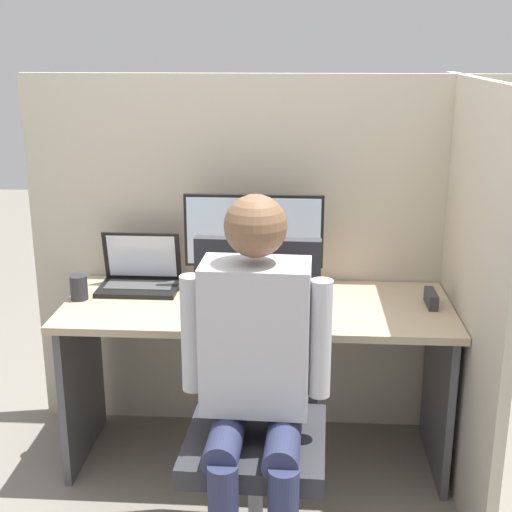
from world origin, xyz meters
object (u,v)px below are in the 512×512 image
object	(u,v)px
office_chair	(256,400)
person	(255,368)
monitor	(254,234)
stapler	(431,299)
paper_box	(254,283)
laptop	(140,278)
pen_cup	(79,288)
carrot_toy	(220,311)

from	to	relation	value
office_chair	person	size ratio (longest dim) A/B	0.84
monitor	stapler	xyz separation A→B (m)	(0.73, -0.14, -0.22)
paper_box	stapler	distance (m)	0.74
monitor	laptop	distance (m)	0.53
pen_cup	monitor	bearing A→B (deg)	12.54
person	pen_cup	size ratio (longest dim) A/B	12.78
monitor	person	size ratio (longest dim) A/B	0.45
carrot_toy	office_chair	size ratio (longest dim) A/B	0.14
laptop	pen_cup	xyz separation A→B (m)	(-0.22, -0.15, 0.00)
laptop	pen_cup	world-z (taller)	laptop
person	carrot_toy	bearing A→B (deg)	107.41
monitor	laptop	world-z (taller)	monitor
paper_box	stapler	xyz separation A→B (m)	(0.73, -0.14, -0.00)
paper_box	office_chair	bearing A→B (deg)	-85.36
carrot_toy	office_chair	distance (m)	0.46
carrot_toy	office_chair	xyz separation A→B (m)	(0.17, -0.39, -0.17)
paper_box	laptop	world-z (taller)	laptop
paper_box	stapler	bearing A→B (deg)	-10.62
carrot_toy	pen_cup	xyz separation A→B (m)	(-0.60, 0.16, 0.03)
person	pen_cup	distance (m)	1.05
person	monitor	bearing A→B (deg)	94.14
monitor	pen_cup	distance (m)	0.76
stapler	office_chair	size ratio (longest dim) A/B	0.13
monitor	laptop	size ratio (longest dim) A/B	1.73
stapler	paper_box	bearing A→B (deg)	169.38
person	office_chair	bearing A→B (deg)	92.14
laptop	stapler	size ratio (longest dim) A/B	2.39
person	paper_box	bearing A→B (deg)	94.16
paper_box	carrot_toy	size ratio (longest dim) A/B	1.92
laptop	monitor	bearing A→B (deg)	0.98
laptop	paper_box	bearing A→B (deg)	0.65
laptop	carrot_toy	xyz separation A→B (m)	(0.38, -0.31, -0.02)
stapler	carrot_toy	size ratio (longest dim) A/B	0.93
carrot_toy	pen_cup	distance (m)	0.63
paper_box	carrot_toy	distance (m)	0.33
office_chair	laptop	bearing A→B (deg)	128.51
monitor	laptop	xyz separation A→B (m)	(-0.49, -0.01, -0.20)
monitor	stapler	size ratio (longest dim) A/B	4.13
paper_box	person	bearing A→B (deg)	-85.84
office_chair	stapler	bearing A→B (deg)	39.76
person	pen_cup	bearing A→B (deg)	137.70
carrot_toy	person	xyz separation A→B (m)	(0.17, -0.55, 0.03)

